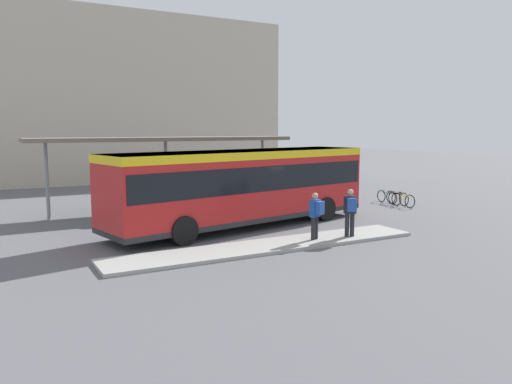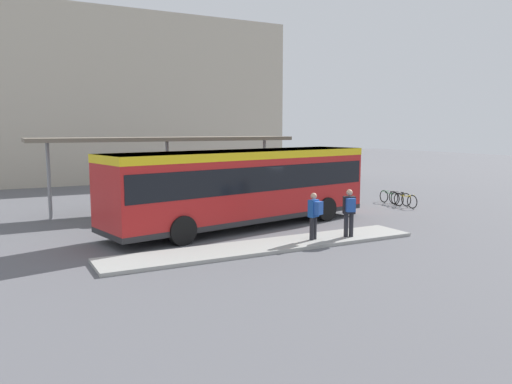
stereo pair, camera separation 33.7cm
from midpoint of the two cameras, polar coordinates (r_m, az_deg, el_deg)
name	(u,v)px [view 2 (the right image)]	position (r m, az deg, el deg)	size (l,w,h in m)	color
ground_plane	(243,227)	(20.48, -0.98, -4.00)	(120.00, 120.00, 0.00)	#5B5B60
curb_island	(267,246)	(16.91, 1.85, -6.21)	(11.29, 1.80, 0.12)	#9E9E99
city_bus	(243,183)	(20.21, -0.97, 1.09)	(11.97, 4.86, 3.12)	red
pedestrian_waiting	(349,210)	(18.19, 11.14, -2.02)	(0.51, 0.54, 1.72)	#232328
pedestrian_companion	(314,213)	(17.55, 7.25, -2.40)	(0.49, 0.52, 1.66)	#232328
bicycle_yellow	(405,200)	(26.70, 17.05, -0.91)	(0.48, 1.63, 0.70)	black
bicycle_black	(400,198)	(27.36, 16.44, -0.69)	(0.48, 1.64, 0.71)	black
bicycle_green	(389,197)	(27.79, 15.34, -0.56)	(0.48, 1.58, 0.68)	black
station_shelter	(167,141)	(24.70, -9.76, 5.81)	(12.72, 2.51, 3.59)	#706656
potted_planter_near_shelter	(282,195)	(24.85, 3.43, -0.40)	(0.84, 0.84, 1.32)	slate
potted_planter_far_side	(115,210)	(21.91, -15.37, -1.99)	(0.70, 0.70, 1.10)	slate
station_building	(92,102)	(45.13, -17.98, 9.80)	(28.25, 15.62, 12.55)	#BCB29E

